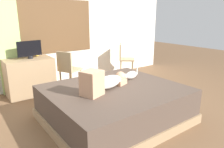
# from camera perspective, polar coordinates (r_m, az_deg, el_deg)

# --- Properties ---
(ground_plane) EXTENTS (16.00, 16.00, 0.00)m
(ground_plane) POSITION_cam_1_polar(r_m,az_deg,el_deg) (3.46, 1.73, -11.43)
(ground_plane) COLOR brown
(back_wall_with_window) EXTENTS (6.40, 0.14, 2.90)m
(back_wall_with_window) POSITION_cam_1_polar(r_m,az_deg,el_deg) (5.06, -14.75, 13.69)
(back_wall_with_window) COLOR silver
(back_wall_with_window) RESTS_ON ground
(bed) EXTENTS (1.98, 1.73, 0.53)m
(bed) POSITION_cam_1_polar(r_m,az_deg,el_deg) (3.27, 0.69, -8.09)
(bed) COLOR #997A56
(bed) RESTS_ON ground
(person_lying) EXTENTS (0.93, 0.52, 0.34)m
(person_lying) POSITION_cam_1_polar(r_m,az_deg,el_deg) (3.07, -2.04, -2.12)
(person_lying) COLOR silver
(person_lying) RESTS_ON bed
(cat) EXTENTS (0.36, 0.14, 0.21)m
(cat) POSITION_cam_1_polar(r_m,az_deg,el_deg) (3.59, 5.02, -0.30)
(cat) COLOR silver
(cat) RESTS_ON bed
(desk) EXTENTS (0.90, 0.56, 0.74)m
(desk) POSITION_cam_1_polar(r_m,az_deg,el_deg) (4.59, -21.28, -0.68)
(desk) COLOR #997A56
(desk) RESTS_ON ground
(tv_monitor) EXTENTS (0.48, 0.10, 0.35)m
(tv_monitor) POSITION_cam_1_polar(r_m,az_deg,el_deg) (4.49, -21.34, 6.20)
(tv_monitor) COLOR black
(tv_monitor) RESTS_ON desk
(cup) EXTENTS (0.08, 0.08, 0.08)m
(cup) POSITION_cam_1_polar(r_m,az_deg,el_deg) (4.76, -19.68, 5.08)
(cup) COLOR gold
(cup) RESTS_ON desk
(chair_by_desk) EXTENTS (0.50, 0.50, 0.86)m
(chair_by_desk) POSITION_cam_1_polar(r_m,az_deg,el_deg) (4.51, -11.78, 1.63)
(chair_by_desk) COLOR tan
(chair_by_desk) RESTS_ON ground
(chair_spare) EXTENTS (0.54, 0.54, 0.86)m
(chair_spare) POSITION_cam_1_polar(r_m,az_deg,el_deg) (5.51, 3.28, 4.46)
(chair_spare) COLOR tan
(chair_spare) RESTS_ON ground
(curtain_left) EXTENTS (0.44, 0.06, 2.42)m
(curtain_left) POSITION_cam_1_polar(r_m,az_deg,el_deg) (4.66, -26.32, 9.55)
(curtain_left) COLOR #ADCC75
(curtain_left) RESTS_ON ground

